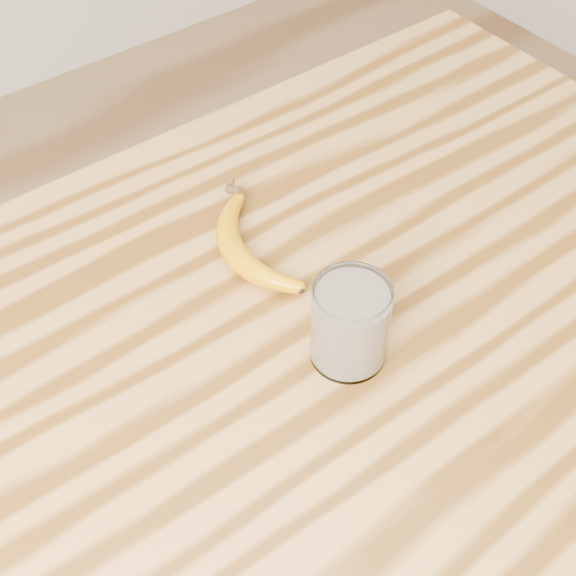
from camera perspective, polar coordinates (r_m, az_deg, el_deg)
table at (r=1.03m, az=2.46°, el=-6.18°), size 1.20×0.80×0.90m
smoothie_glass at (r=0.85m, az=4.44°, el=-2.57°), size 0.08×0.08×0.11m
banana at (r=0.97m, az=-3.88°, el=2.54°), size 0.14×0.27×0.03m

